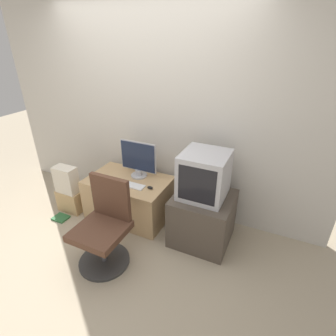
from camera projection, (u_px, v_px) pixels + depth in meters
ground_plane at (92, 265)px, 2.70m from camera, size 12.00×12.00×0.00m
wall_back at (150, 110)px, 3.18m from camera, size 4.40×0.05×2.60m
desk at (129, 197)px, 3.35m from camera, size 1.01×0.65×0.52m
side_stand at (202, 218)px, 2.93m from camera, size 0.63×0.61×0.57m
main_monitor at (138, 160)px, 3.20m from camera, size 0.48×0.20×0.46m
keyboard at (130, 185)px, 3.10m from camera, size 0.36×0.12×0.01m
mouse at (150, 188)px, 3.02m from camera, size 0.07×0.04×0.03m
crt_tv at (204, 175)px, 2.71m from camera, size 0.47×0.48×0.49m
office_chair at (104, 229)px, 2.61m from camera, size 0.52×0.52×0.91m
cardboard_box_lower at (70, 201)px, 3.48m from camera, size 0.33×0.18×0.29m
cardboard_box_upper at (66, 180)px, 3.33m from camera, size 0.29×0.16×0.35m
book at (61, 218)px, 3.37m from camera, size 0.19×0.16×0.02m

